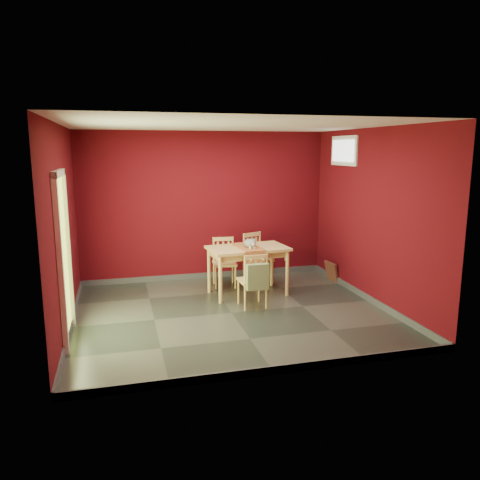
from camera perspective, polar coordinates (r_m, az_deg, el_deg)
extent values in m
plane|color=#2D342D|center=(6.98, -1.05, -8.87)|extent=(4.50, 4.50, 0.00)
plane|color=#4C070E|center=(8.59, -4.26, 4.12)|extent=(4.50, 0.00, 4.50)
plane|color=#4C070E|center=(4.76, 4.62, -1.43)|extent=(4.50, 0.00, 4.50)
plane|color=#4C070E|center=(6.50, -20.75, 1.23)|extent=(0.00, 4.00, 4.00)
plane|color=#4C070E|center=(7.50, 15.87, 2.73)|extent=(0.00, 4.00, 4.00)
plane|color=white|center=(6.58, -1.14, 13.85)|extent=(4.50, 4.50, 0.00)
cube|color=#3F4244|center=(8.82, -4.13, -4.30)|extent=(4.50, 0.02, 0.10)
cube|color=#3F4244|center=(5.21, 4.34, -15.51)|extent=(4.50, 0.02, 0.10)
cube|color=#3F4244|center=(6.83, -19.89, -9.58)|extent=(0.03, 4.00, 0.10)
cube|color=#3F4244|center=(7.78, 15.29, -6.79)|extent=(0.03, 4.00, 0.10)
cube|color=#B7D838|center=(6.17, -20.79, -2.34)|extent=(0.02, 0.85, 2.05)
cube|color=white|center=(5.71, -21.05, -2.99)|extent=(0.06, 0.08, 2.13)
cube|color=white|center=(6.61, -20.22, -1.10)|extent=(0.06, 0.08, 2.13)
cube|color=white|center=(6.03, -21.26, 7.57)|extent=(0.06, 1.01, 0.08)
cube|color=white|center=(8.30, 12.58, 10.57)|extent=(0.03, 0.90, 0.50)
cube|color=white|center=(8.29, 12.44, 10.58)|extent=(0.02, 0.76, 0.36)
cube|color=silver|center=(9.18, 5.71, -2.12)|extent=(0.08, 0.02, 0.12)
cube|color=#DDB267|center=(7.67, 0.96, -1.02)|extent=(1.34, 0.86, 0.04)
cube|color=#DDB267|center=(7.68, 0.95, -1.56)|extent=(1.20, 0.72, 0.11)
cylinder|color=#DDB267|center=(7.30, -2.40, -4.88)|extent=(0.06, 0.06, 0.76)
cylinder|color=#DDB267|center=(7.87, -3.78, -3.73)|extent=(0.06, 0.06, 0.76)
cylinder|color=#DDB267|center=(7.71, 5.78, -4.06)|extent=(0.06, 0.06, 0.76)
cylinder|color=#DDB267|center=(8.25, 3.90, -3.03)|extent=(0.06, 0.06, 0.76)
cube|color=#A65B2A|center=(7.66, 0.96, -0.83)|extent=(0.43, 0.77, 0.01)
cube|color=#A65B2A|center=(7.35, 1.75, -2.86)|extent=(0.36, 0.04, 0.37)
cube|color=#DDB267|center=(8.20, -1.90, -2.88)|extent=(0.44, 0.44, 0.04)
cylinder|color=#DDB267|center=(8.08, -2.95, -4.68)|extent=(0.03, 0.03, 0.39)
cylinder|color=#DDB267|center=(8.40, -3.19, -4.06)|extent=(0.03, 0.03, 0.39)
cylinder|color=#DDB267|center=(8.12, -0.55, -4.58)|extent=(0.03, 0.03, 0.39)
cylinder|color=#DDB267|center=(8.44, -0.89, -3.97)|extent=(0.03, 0.03, 0.39)
cylinder|color=#DDB267|center=(8.30, -3.23, -1.09)|extent=(0.03, 0.03, 0.43)
cylinder|color=#DDB267|center=(8.34, -0.90, -1.02)|extent=(0.03, 0.03, 0.43)
cube|color=#DDB267|center=(8.28, -2.07, 0.13)|extent=(0.36, 0.07, 0.07)
cube|color=#DDB267|center=(8.31, -2.71, -1.33)|extent=(0.03, 0.02, 0.33)
cube|color=#DDB267|center=(8.32, -2.06, -1.31)|extent=(0.03, 0.02, 0.33)
cube|color=#DDB267|center=(8.34, -1.41, -1.29)|extent=(0.03, 0.02, 0.33)
cube|color=#DDB267|center=(8.38, 2.22, -2.42)|extent=(0.55, 0.55, 0.04)
cylinder|color=#DDB267|center=(8.19, 2.03, -4.37)|extent=(0.04, 0.04, 0.41)
cylinder|color=#DDB267|center=(8.46, 0.49, -3.85)|extent=(0.04, 0.04, 0.41)
cylinder|color=#DDB267|center=(8.41, 3.94, -3.97)|extent=(0.04, 0.04, 0.41)
cylinder|color=#DDB267|center=(8.68, 2.38, -3.48)|extent=(0.04, 0.04, 0.41)
cylinder|color=#DDB267|center=(8.35, 0.49, -0.73)|extent=(0.04, 0.04, 0.45)
cylinder|color=#DDB267|center=(8.57, 2.40, -0.43)|extent=(0.04, 0.04, 0.45)
cube|color=#DDB267|center=(8.43, 1.47, 0.66)|extent=(0.37, 0.18, 0.07)
cube|color=#DDB267|center=(8.41, 0.92, -0.93)|extent=(0.04, 0.03, 0.35)
cube|color=#DDB267|center=(8.47, 1.46, -0.84)|extent=(0.04, 0.03, 0.35)
cube|color=#DDB267|center=(8.53, 1.99, -0.76)|extent=(0.04, 0.03, 0.35)
cube|color=#DDB267|center=(7.16, 1.52, -4.97)|extent=(0.41, 0.41, 0.04)
cylinder|color=#DDB267|center=(7.43, 2.33, -6.09)|extent=(0.03, 0.03, 0.38)
cylinder|color=#DDB267|center=(7.12, 3.25, -6.85)|extent=(0.03, 0.03, 0.38)
cylinder|color=#DDB267|center=(7.33, -0.17, -6.32)|extent=(0.03, 0.03, 0.38)
cylinder|color=#DDB267|center=(7.02, 0.64, -7.10)|extent=(0.03, 0.03, 0.38)
cylinder|color=#DDB267|center=(7.00, 3.28, -3.40)|extent=(0.03, 0.03, 0.42)
cylinder|color=#DDB267|center=(6.89, 0.64, -3.62)|extent=(0.03, 0.03, 0.42)
cube|color=#DDB267|center=(6.90, 1.98, -2.11)|extent=(0.36, 0.05, 0.07)
cube|color=#DDB267|center=(6.99, 2.70, -3.75)|extent=(0.03, 0.02, 0.33)
cube|color=#DDB267|center=(6.96, 1.97, -3.81)|extent=(0.03, 0.02, 0.33)
cube|color=#DDB267|center=(6.93, 1.24, -3.87)|extent=(0.03, 0.02, 0.33)
cube|color=#738857|center=(6.90, 2.16, -4.51)|extent=(0.33, 0.10, 0.39)
cylinder|color=#738857|center=(6.87, 1.29, -2.38)|extent=(0.02, 0.17, 0.02)
cylinder|color=#738857|center=(6.92, 2.77, -2.29)|extent=(0.02, 0.17, 0.02)
cube|color=brown|center=(8.75, 11.10, -3.78)|extent=(0.15, 0.36, 0.35)
cube|color=black|center=(8.75, 11.07, -3.78)|extent=(0.10, 0.25, 0.24)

